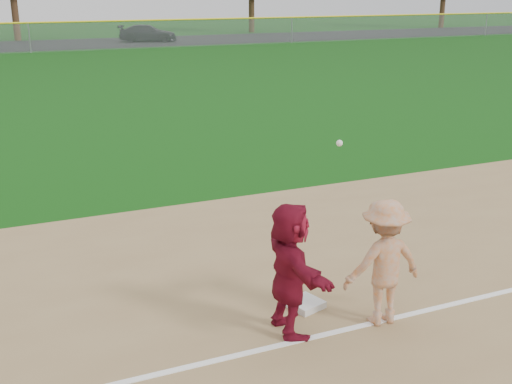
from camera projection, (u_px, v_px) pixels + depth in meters
name	position (u px, v px, depth m)	size (l,w,h in m)	color
ground	(298.00, 309.00, 9.08)	(160.00, 160.00, 0.00)	#0F440D
foul_line	(327.00, 334.00, 8.37)	(60.00, 0.10, 0.01)	white
parking_asphalt	(24.00, 46.00, 49.19)	(120.00, 10.00, 0.01)	black
first_base	(305.00, 304.00, 9.08)	(0.43, 0.43, 0.10)	silver
base_runner	(290.00, 269.00, 8.19)	(1.65, 0.53, 1.78)	maroon
car_right	(148.00, 33.00, 52.36)	(1.90, 4.67, 1.35)	black
first_base_play	(384.00, 262.00, 8.45)	(1.19, 0.70, 2.51)	#9F9FA2
outfield_fence	(28.00, 23.00, 43.36)	(110.00, 0.12, 110.00)	#999EA0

